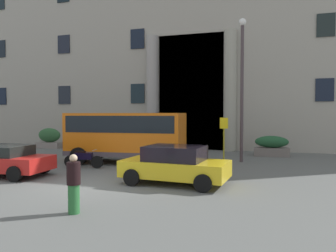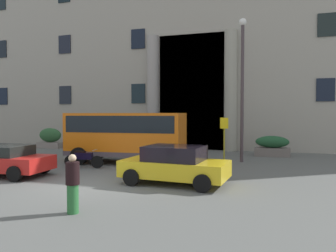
# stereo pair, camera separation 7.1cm
# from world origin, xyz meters

# --- Properties ---
(ground_plane) EXTENTS (80.00, 64.00, 0.12)m
(ground_plane) POSITION_xyz_m (0.00, 0.00, -0.06)
(ground_plane) COLOR #555755
(office_building_facade) EXTENTS (41.15, 9.70, 19.03)m
(office_building_facade) POSITION_xyz_m (0.00, 17.48, 9.51)
(office_building_facade) COLOR gray
(office_building_facade) RESTS_ON ground_plane
(orange_minibus) EXTENTS (6.29, 2.95, 2.66)m
(orange_minibus) POSITION_xyz_m (-0.87, 5.50, 1.60)
(orange_minibus) COLOR orange
(orange_minibus) RESTS_ON ground_plane
(bus_stop_sign) EXTENTS (0.44, 0.08, 2.41)m
(bus_stop_sign) POSITION_xyz_m (4.05, 7.54, 1.50)
(bus_stop_sign) COLOR #9E971F
(bus_stop_sign) RESTS_ON ground_plane
(hedge_planter_entrance_right) EXTENTS (1.97, 0.81, 1.53)m
(hedge_planter_entrance_right) POSITION_xyz_m (-9.57, 10.55, 0.74)
(hedge_planter_entrance_right) COLOR gray
(hedge_planter_entrance_right) RESTS_ON ground_plane
(hedge_planter_west) EXTENTS (2.09, 0.87, 1.26)m
(hedge_planter_west) POSITION_xyz_m (6.59, 10.66, 0.61)
(hedge_planter_west) COLOR #675E59
(hedge_planter_west) RESTS_ON ground_plane
(hedge_planter_far_west) EXTENTS (2.06, 0.90, 1.48)m
(hedge_planter_far_west) POSITION_xyz_m (-1.52, 10.72, 0.71)
(hedge_planter_far_west) COLOR gray
(hedge_planter_far_west) RESTS_ON ground_plane
(hedge_planter_far_east) EXTENTS (2.04, 0.87, 1.28)m
(hedge_planter_far_east) POSITION_xyz_m (-5.93, 10.60, 0.62)
(hedge_planter_far_east) COLOR gray
(hedge_planter_far_east) RESTS_ON ground_plane
(parked_estate_mid) EXTENTS (4.06, 2.31, 1.43)m
(parked_estate_mid) POSITION_xyz_m (3.03, 1.35, 0.73)
(parked_estate_mid) COLOR gold
(parked_estate_mid) RESTS_ON ground_plane
(parked_hatchback_near) EXTENTS (4.27, 2.20, 1.29)m
(parked_hatchback_near) POSITION_xyz_m (-4.44, 0.65, 0.68)
(parked_hatchback_near) COLOR red
(parked_hatchback_near) RESTS_ON ground_plane
(motorcycle_far_end) EXTENTS (1.96, 0.55, 0.89)m
(motorcycle_far_end) POSITION_xyz_m (-2.22, 3.42, 0.46)
(motorcycle_far_end) COLOR black
(motorcycle_far_end) RESTS_ON ground_plane
(pedestrian_woman_dark_dress) EXTENTS (0.36, 0.36, 1.57)m
(pedestrian_woman_dark_dress) POSITION_xyz_m (1.47, -2.93, 0.78)
(pedestrian_woman_dark_dress) COLOR #286632
(pedestrian_woman_dark_dress) RESTS_ON ground_plane
(lamppost_plaza_centre) EXTENTS (0.40, 0.40, 7.75)m
(lamppost_plaza_centre) POSITION_xyz_m (4.99, 7.68, 4.50)
(lamppost_plaza_centre) COLOR #3E3337
(lamppost_plaza_centre) RESTS_ON ground_plane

